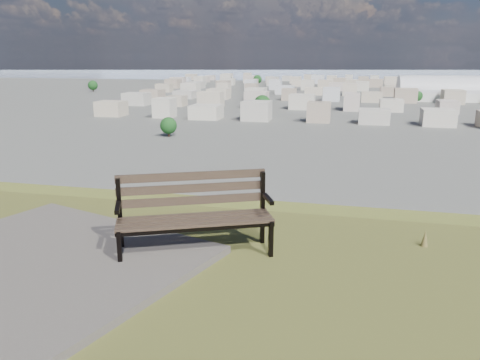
# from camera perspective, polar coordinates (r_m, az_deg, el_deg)

# --- Properties ---
(park_bench) EXTENTS (1.65, 1.11, 0.83)m
(park_bench) POSITION_cam_1_polar(r_m,az_deg,el_deg) (4.90, -5.61, -3.63)
(park_bench) COLOR #3C3223
(park_bench) RESTS_ON hilltop_mesa
(arena) EXTENTS (50.25, 23.47, 20.76)m
(arena) POSITION_cam_1_polar(r_m,az_deg,el_deg) (326.02, 22.99, 9.74)
(arena) COLOR silver
(arena) RESTS_ON ground
(city_blocks) EXTENTS (395.00, 361.00, 7.00)m
(city_blocks) POSITION_cam_1_polar(r_m,az_deg,el_deg) (397.05, 13.31, 11.00)
(city_blocks) COLOR beige
(city_blocks) RESTS_ON ground
(city_trees) EXTENTS (406.52, 387.20, 9.98)m
(city_trees) POSITION_cam_1_polar(r_m,az_deg,el_deg) (322.89, 8.46, 10.68)
(city_trees) COLOR #332219
(city_trees) RESTS_ON ground
(bay_water) EXTENTS (2400.00, 700.00, 0.12)m
(bay_water) POSITION_cam_1_polar(r_m,az_deg,el_deg) (902.32, 13.54, 12.66)
(bay_water) COLOR #97A4C1
(bay_water) RESTS_ON ground
(far_hills) EXTENTS (2050.00, 340.00, 60.00)m
(far_hills) POSITION_cam_1_polar(r_m,az_deg,el_deg) (1406.22, 11.12, 14.45)
(far_hills) COLOR #8392A3
(far_hills) RESTS_ON ground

